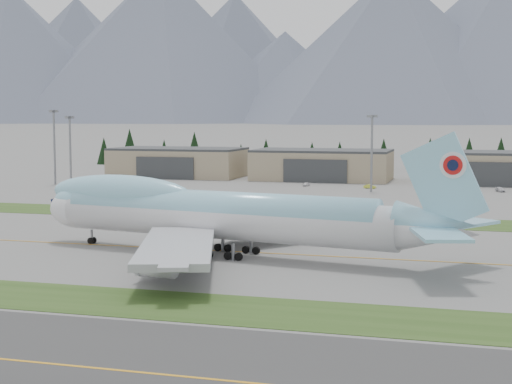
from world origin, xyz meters
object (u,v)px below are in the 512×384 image
(service_vehicle_a, at_px, (306,186))
(service_vehicle_c, at_px, (500,192))
(hangar_center, at_px, (322,165))
(hangar_right, at_px, (498,168))
(boeing_747_freighter, at_px, (218,214))
(service_vehicle_b, at_px, (370,189))
(hangar_left, at_px, (178,162))

(service_vehicle_a, relative_size, service_vehicle_c, 0.79)
(hangar_center, height_order, hangar_right, same)
(boeing_747_freighter, relative_size, service_vehicle_b, 20.33)
(hangar_left, bearing_deg, boeing_747_freighter, -66.38)
(service_vehicle_b, bearing_deg, hangar_right, -41.14)
(hangar_left, height_order, service_vehicle_b, hangar_left)
(hangar_right, relative_size, service_vehicle_b, 12.34)
(boeing_747_freighter, bearing_deg, hangar_left, 123.83)
(boeing_747_freighter, distance_m, service_vehicle_c, 133.52)
(service_vehicle_b, bearing_deg, service_vehicle_c, -77.73)
(hangar_right, distance_m, service_vehicle_a, 65.85)
(hangar_right, bearing_deg, service_vehicle_a, -156.59)
(hangar_right, relative_size, service_vehicle_c, 10.61)
(service_vehicle_c, bearing_deg, hangar_center, 134.89)
(hangar_center, distance_m, hangar_right, 60.00)
(hangar_left, bearing_deg, service_vehicle_c, -14.18)
(hangar_right, height_order, service_vehicle_a, hangar_right)
(service_vehicle_a, height_order, service_vehicle_c, service_vehicle_c)
(hangar_left, xyz_separation_m, service_vehicle_c, (115.07, -29.08, -5.39))
(service_vehicle_c, bearing_deg, hangar_left, 146.54)
(hangar_center, relative_size, service_vehicle_c, 10.61)
(service_vehicle_a, distance_m, service_vehicle_b, 21.28)
(hangar_right, bearing_deg, hangar_center, 180.00)
(service_vehicle_a, bearing_deg, hangar_left, 163.65)
(service_vehicle_a, bearing_deg, service_vehicle_b, 0.98)
(service_vehicle_a, bearing_deg, service_vehicle_c, 6.25)
(service_vehicle_b, relative_size, service_vehicle_c, 0.86)
(hangar_left, bearing_deg, service_vehicle_a, -25.46)
(hangar_center, bearing_deg, service_vehicle_a, -90.51)
(hangar_left, distance_m, service_vehicle_c, 118.81)
(service_vehicle_a, bearing_deg, boeing_747_freighter, -75.35)
(service_vehicle_a, height_order, service_vehicle_b, service_vehicle_b)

